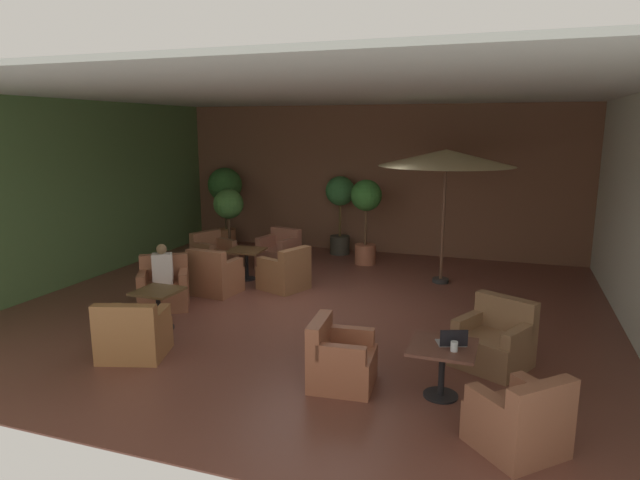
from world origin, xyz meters
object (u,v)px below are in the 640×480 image
object	(u,v)px
armchair_front_right_north	(215,277)
patio_umbrella_tall_red	(446,158)
potted_tree_left_corner	(340,203)
armchair_front_left_north	(340,361)
armchair_front_left_south	(494,343)
armchair_front_right_east	(285,273)
iced_drink_cup	(454,346)
cafe_table_front_right	(246,256)
armchair_front_right_west	(213,256)
open_laptop	(452,341)
armchair_mid_center_east	(133,335)
cafe_table_front_left	(442,357)
armchair_mid_center_north	(164,289)
potted_tree_mid_right	(225,192)
armchair_front_right_south	(279,253)
potted_tree_right_corner	(229,210)
cafe_table_mid_center	(158,302)
potted_tree_mid_left	(366,209)
armchair_front_left_east	(519,422)
patron_blue_shirt	(162,266)

from	to	relation	value
armchair_front_right_north	patio_umbrella_tall_red	bearing A→B (deg)	28.90
potted_tree_left_corner	armchair_front_left_north	bearing A→B (deg)	-72.90
armchair_front_left_south	armchair_front_right_east	world-z (taller)	armchair_front_left_south
iced_drink_cup	cafe_table_front_right	bearing A→B (deg)	139.23
armchair_front_right_west	open_laptop	world-z (taller)	armchair_front_right_west
armchair_front_right_west	armchair_mid_center_east	world-z (taller)	armchair_front_right_west
cafe_table_front_left	open_laptop	size ratio (longest dim) A/B	2.00
cafe_table_front_left	armchair_front_right_east	bearing A→B (deg)	134.94
armchair_front_left_north	armchair_mid_center_north	size ratio (longest dim) A/B	0.76
armchair_front_left_north	potted_tree_mid_right	xyz separation A→B (m)	(-5.02, 6.47, 1.09)
armchair_front_left_south	armchair_mid_center_east	bearing A→B (deg)	-164.12
potted_tree_left_corner	armchair_front_right_north	bearing A→B (deg)	-107.45
cafe_table_front_right	armchair_mid_center_north	world-z (taller)	armchair_mid_center_north
armchair_front_right_south	iced_drink_cup	distance (m)	6.38
armchair_mid_center_north	potted_tree_right_corner	distance (m)	3.87
armchair_front_left_south	iced_drink_cup	bearing A→B (deg)	-108.86
armchair_mid_center_north	potted_tree_left_corner	world-z (taller)	potted_tree_left_corner
potted_tree_mid_right	cafe_table_front_right	bearing A→B (deg)	-54.48
cafe_table_front_right	armchair_front_left_south	bearing A→B (deg)	-28.68
cafe_table_front_left	armchair_mid_center_north	xyz separation A→B (m)	(-4.81, 1.66, -0.16)
cafe_table_mid_center	iced_drink_cup	xyz separation A→B (m)	(4.41, -0.88, 0.24)
armchair_front_right_north	armchair_front_right_west	bearing A→B (deg)	121.15
armchair_front_right_east	open_laptop	bearing A→B (deg)	-43.82
armchair_front_left_north	armchair_mid_center_north	bearing A→B (deg)	154.16
armchair_front_right_west	potted_tree_left_corner	bearing A→B (deg)	48.75
armchair_front_right_south	potted_tree_mid_right	bearing A→B (deg)	142.82
patio_umbrella_tall_red	potted_tree_mid_left	xyz separation A→B (m)	(-1.78, 0.97, -1.18)
potted_tree_left_corner	armchair_front_left_south	bearing A→B (deg)	-55.46
armchair_front_left_east	cafe_table_front_left	bearing A→B (deg)	134.03
potted_tree_left_corner	iced_drink_cup	bearing A→B (deg)	-63.22
armchair_front_right_south	cafe_table_mid_center	xyz separation A→B (m)	(-0.26, -3.95, 0.11)
armchair_front_left_east	armchair_front_right_south	world-z (taller)	armchair_front_right_south
armchair_front_left_east	patron_blue_shirt	world-z (taller)	patron_blue_shirt
cafe_table_front_left	armchair_front_right_north	world-z (taller)	armchair_front_right_north
armchair_mid_center_north	armchair_front_left_south	bearing A→B (deg)	-6.44
cafe_table_front_left	patron_blue_shirt	xyz separation A→B (m)	(-4.78, 1.62, 0.26)
cafe_table_front_left	potted_tree_left_corner	size ratio (longest dim) A/B	0.40
cafe_table_front_left	potted_tree_left_corner	world-z (taller)	potted_tree_left_corner
armchair_front_right_south	potted_tree_mid_left	distance (m)	2.13
armchair_front_right_east	potted_tree_mid_left	world-z (taller)	potted_tree_mid_left
cafe_table_front_left	iced_drink_cup	size ratio (longest dim) A/B	6.72
armchair_front_right_east	potted_tree_mid_left	distance (m)	2.74
armchair_mid_center_north	potted_tree_left_corner	bearing A→B (deg)	71.32
patron_blue_shirt	iced_drink_cup	size ratio (longest dim) A/B	6.07
cafe_table_front_right	open_laptop	bearing A→B (deg)	-39.75
armchair_front_right_north	potted_tree_right_corner	xyz separation A→B (m)	(-1.18, 2.75, 0.77)
armchair_front_left_east	potted_tree_mid_right	world-z (taller)	potted_tree_mid_right
armchair_front_left_north	potted_tree_mid_left	size ratio (longest dim) A/B	0.42
armchair_front_right_west	potted_tree_mid_right	world-z (taller)	potted_tree_mid_right
iced_drink_cup	armchair_front_right_east	bearing A→B (deg)	135.06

